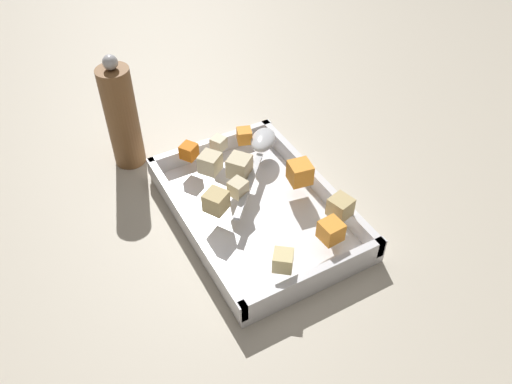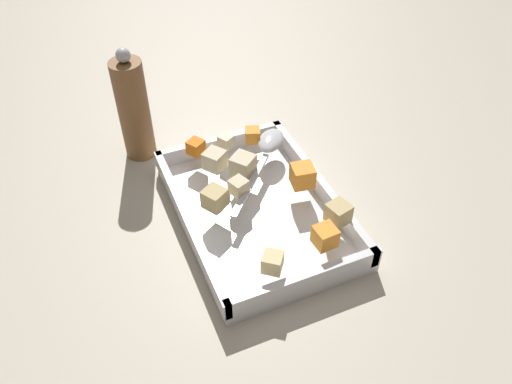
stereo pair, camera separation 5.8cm
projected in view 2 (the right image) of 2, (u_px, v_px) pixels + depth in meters
name	position (u px, v px, depth m)	size (l,w,h in m)	color
ground_plane	(253.00, 209.00, 0.83)	(4.00, 4.00, 0.00)	#BCB29E
baking_dish	(256.00, 211.00, 0.81)	(0.34, 0.23, 0.04)	silver
carrot_chunk_far_left	(196.00, 147.00, 0.86)	(0.02, 0.02, 0.02)	orange
carrot_chunk_under_handle	(325.00, 236.00, 0.71)	(0.03, 0.03, 0.03)	orange
carrot_chunk_center	(302.00, 176.00, 0.80)	(0.03, 0.03, 0.03)	orange
carrot_chunk_corner_nw	(253.00, 135.00, 0.88)	(0.02, 0.02, 0.02)	orange
potato_chunk_corner_ne	(215.00, 160.00, 0.83)	(0.03, 0.03, 0.03)	beige
potato_chunk_mid_left	(215.00, 198.00, 0.76)	(0.03, 0.03, 0.03)	tan
potato_chunk_back_center	(244.00, 165.00, 0.82)	(0.03, 0.03, 0.03)	beige
potato_chunk_front_center	(239.00, 188.00, 0.78)	(0.02, 0.02, 0.02)	beige
potato_chunk_far_right	(338.00, 213.00, 0.74)	(0.03, 0.03, 0.03)	tan
potato_chunk_mid_right	(272.00, 262.00, 0.68)	(0.03, 0.03, 0.03)	#E0CC89
potato_chunk_near_spoon	(227.00, 141.00, 0.87)	(0.02, 0.02, 0.02)	beige
serving_spoon	(268.00, 146.00, 0.86)	(0.18, 0.17, 0.02)	silver
pepper_mill	(134.00, 109.00, 0.87)	(0.05, 0.05, 0.21)	brown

